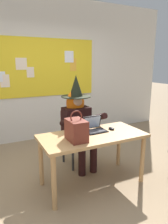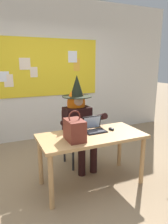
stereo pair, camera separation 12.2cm
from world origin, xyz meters
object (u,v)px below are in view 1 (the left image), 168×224
(computer_mouse, at_px, (111,128))
(chair_at_desk, at_px, (75,134))
(handbag, at_px, (76,130))
(laptop, at_px, (94,128))
(person_costumed, at_px, (78,118))
(desk_main, at_px, (93,141))

(computer_mouse, bearing_deg, chair_at_desk, 103.08)
(chair_at_desk, bearing_deg, handbag, -26.77)
(computer_mouse, distance_m, handbag, 0.65)
(chair_at_desk, height_order, laptop, laptop)
(laptop, xyz_separation_m, computer_mouse, (0.24, -0.06, -0.03))
(person_costumed, relative_size, laptop, 4.89)
(desk_main, distance_m, computer_mouse, 0.36)
(person_costumed, relative_size, computer_mouse, 14.15)
(person_costumed, height_order, computer_mouse, person_costumed)
(person_costumed, xyz_separation_m, computer_mouse, (0.29, -0.52, -0.06))
(chair_at_desk, relative_size, computer_mouse, 8.59)
(computer_mouse, relative_size, handbag, 0.28)
(handbag, bearing_deg, desk_main, 18.58)
(handbag, bearing_deg, person_costumed, 63.70)
(person_costumed, height_order, laptop, person_costumed)
(laptop, relative_size, handbag, 0.80)
(chair_at_desk, xyz_separation_m, person_costumed, (0.01, -0.12, 0.30))
(handbag, bearing_deg, laptop, 30.08)
(person_costumed, height_order, handbag, person_costumed)
(desk_main, xyz_separation_m, handbag, (-0.28, -0.09, 0.23))
(handbag, bearing_deg, computer_mouse, 14.03)
(laptop, distance_m, computer_mouse, 0.25)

